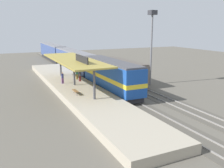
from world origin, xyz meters
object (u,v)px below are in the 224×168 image
object	(u,v)px
passenger_carriage_front	(74,61)
person_boarding	(62,77)
locomotive	(111,76)
freight_car	(123,71)
person_walking	(80,75)
passenger_carriage_rear	(52,52)
light_mast	(152,32)
platform_bench	(75,91)
person_waiting	(77,74)

from	to	relation	value
passenger_carriage_front	person_boarding	bearing A→B (deg)	-113.76
locomotive	freight_car	bearing A→B (deg)	47.72
person_walking	person_boarding	xyz separation A→B (m)	(-2.84, -0.35, 0.00)
passenger_carriage_rear	light_mast	world-z (taller)	light_mast
platform_bench	person_boarding	xyz separation A→B (m)	(0.09, 6.76, 0.51)
person_waiting	person_walking	size ratio (longest dim) A/B	1.00
passenger_carriage_front	locomotive	bearing A→B (deg)	-90.00
platform_bench	passenger_carriage_rear	world-z (taller)	passenger_carriage_rear
passenger_carriage_front	person_walking	distance (m)	13.43
passenger_carriage_front	person_waiting	world-z (taller)	passenger_carriage_front
locomotive	passenger_carriage_front	size ratio (longest dim) A/B	0.72
light_mast	person_waiting	size ratio (longest dim) A/B	6.84
person_waiting	person_boarding	xyz separation A→B (m)	(-2.84, -1.88, 0.00)
platform_bench	light_mast	world-z (taller)	light_mast
platform_bench	person_waiting	distance (m)	9.14
platform_bench	locomotive	distance (m)	6.47
passenger_carriage_front	passenger_carriage_rear	size ratio (longest dim) A/B	1.00
locomotive	person_waiting	xyz separation A→B (m)	(-3.07, 6.46, -0.56)
locomotive	light_mast	world-z (taller)	light_mast
locomotive	person_waiting	distance (m)	7.18
passenger_carriage_front	light_mast	size ratio (longest dim) A/B	1.71
person_waiting	person_boarding	world-z (taller)	same
passenger_carriage_rear	freight_car	xyz separation A→B (m)	(4.60, -33.74, -0.34)
freight_car	person_boarding	distance (m)	10.52
platform_bench	person_walking	size ratio (longest dim) A/B	0.99
passenger_carriage_front	person_boarding	world-z (taller)	passenger_carriage_front
platform_bench	passenger_carriage_front	size ratio (longest dim) A/B	0.08
platform_bench	passenger_carriage_front	xyz separation A→B (m)	(6.00, 20.18, 0.97)
platform_bench	locomotive	bearing A→B (deg)	19.93
freight_car	person_waiting	size ratio (longest dim) A/B	7.02
person_waiting	locomotive	bearing A→B (deg)	-64.60
locomotive	passenger_carriage_rear	world-z (taller)	locomotive
person_walking	locomotive	bearing A→B (deg)	-58.15
locomotive	light_mast	distance (m)	9.97
platform_bench	locomotive	xyz separation A→B (m)	(6.00, 2.18, 1.07)
platform_bench	locomotive	world-z (taller)	locomotive
freight_car	light_mast	bearing A→B (deg)	-47.05
platform_bench	person_boarding	world-z (taller)	person_boarding
person_walking	person_boarding	world-z (taller)	same
passenger_carriage_rear	freight_car	world-z (taller)	passenger_carriage_rear
freight_car	person_waiting	world-z (taller)	freight_car
passenger_carriage_front	person_boarding	xyz separation A→B (m)	(-5.91, -13.42, -0.46)
locomotive	passenger_carriage_rear	bearing A→B (deg)	90.00
platform_bench	freight_car	bearing A→B (deg)	34.32
person_waiting	light_mast	bearing A→B (deg)	-24.01
light_mast	person_boarding	xyz separation A→B (m)	(-13.71, 2.96, -6.54)
light_mast	person_waiting	xyz separation A→B (m)	(-10.87, 4.84, -6.54)
light_mast	passenger_carriage_front	bearing A→B (deg)	115.47
locomotive	person_boarding	distance (m)	7.50
platform_bench	light_mast	bearing A→B (deg)	15.39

